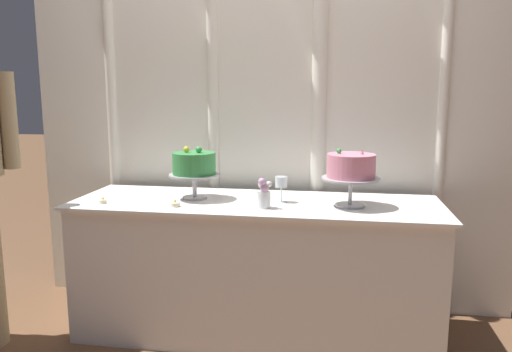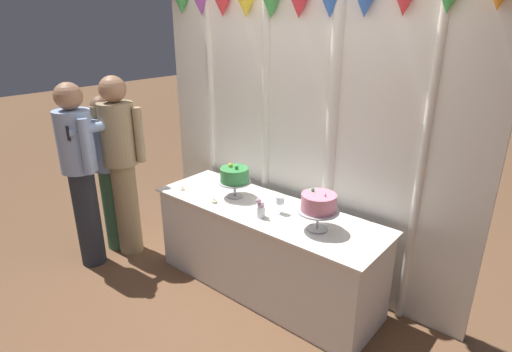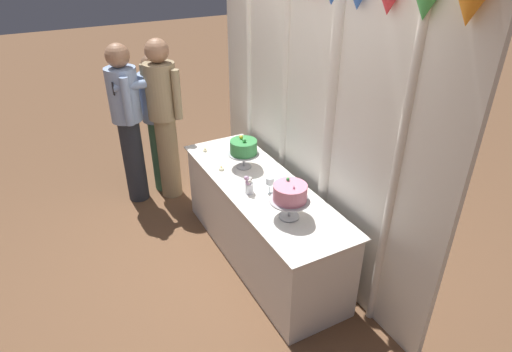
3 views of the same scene
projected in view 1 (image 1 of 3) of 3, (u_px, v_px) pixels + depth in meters
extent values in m
plane|color=brown|center=(253.00, 340.00, 2.76)|extent=(24.00, 24.00, 0.00)
cube|color=white|center=(267.00, 90.00, 3.05)|extent=(3.05, 0.04, 2.77)
cylinder|color=white|center=(111.00, 90.00, 3.19)|extent=(0.06, 0.06, 2.77)
cylinder|color=white|center=(213.00, 90.00, 3.08)|extent=(0.07, 0.07, 2.77)
cylinder|color=white|center=(319.00, 90.00, 2.97)|extent=(0.09, 0.09, 2.77)
cylinder|color=white|center=(444.00, 90.00, 2.86)|extent=(0.06, 0.06, 2.77)
cube|color=white|center=(256.00, 269.00, 2.79)|extent=(1.99, 0.61, 0.76)
cube|color=white|center=(256.00, 203.00, 2.73)|extent=(2.04, 0.66, 0.01)
cylinder|color=#B2B2B7|center=(195.00, 198.00, 2.79)|extent=(0.14, 0.14, 0.01)
cylinder|color=#B2B2B7|center=(195.00, 186.00, 2.78)|extent=(0.02, 0.02, 0.12)
cylinder|color=#B2B2B7|center=(194.00, 175.00, 2.77)|extent=(0.29, 0.29, 0.01)
cylinder|color=#388E47|center=(194.00, 163.00, 2.76)|extent=(0.24, 0.24, 0.12)
sphere|color=green|center=(199.00, 150.00, 2.73)|extent=(0.04, 0.04, 0.04)
sphere|color=yellow|center=(186.00, 149.00, 2.75)|extent=(0.03, 0.03, 0.03)
cylinder|color=#B2B2B7|center=(350.00, 205.00, 2.60)|extent=(0.15, 0.15, 0.01)
cylinder|color=#B2B2B7|center=(350.00, 192.00, 2.59)|extent=(0.02, 0.02, 0.13)
cylinder|color=#B2B2B7|center=(351.00, 178.00, 2.58)|extent=(0.31, 0.31, 0.01)
cylinder|color=pink|center=(351.00, 166.00, 2.57)|extent=(0.25, 0.25, 0.12)
cone|color=pink|center=(362.00, 152.00, 2.54)|extent=(0.02, 0.02, 0.03)
sphere|color=green|center=(339.00, 151.00, 2.58)|extent=(0.03, 0.03, 0.03)
cylinder|color=silver|center=(281.00, 202.00, 2.70)|extent=(0.06, 0.06, 0.00)
cylinder|color=silver|center=(281.00, 194.00, 2.70)|extent=(0.01, 0.01, 0.08)
cylinder|color=silver|center=(281.00, 182.00, 2.68)|extent=(0.07, 0.07, 0.06)
cylinder|color=silver|center=(264.00, 199.00, 2.56)|extent=(0.07, 0.07, 0.09)
sphere|color=#CC9EC6|center=(262.00, 182.00, 2.52)|extent=(0.04, 0.04, 0.04)
sphere|color=white|center=(262.00, 184.00, 2.56)|extent=(0.04, 0.04, 0.04)
sphere|color=#CC9EC6|center=(265.00, 188.00, 2.53)|extent=(0.04, 0.04, 0.04)
sphere|color=#CC9EC6|center=(262.00, 181.00, 2.53)|extent=(0.03, 0.03, 0.03)
sphere|color=white|center=(269.00, 184.00, 2.53)|extent=(0.03, 0.03, 0.03)
cylinder|color=beige|center=(103.00, 202.00, 2.68)|extent=(0.04, 0.04, 0.02)
sphere|color=#F9CC4C|center=(103.00, 198.00, 2.67)|extent=(0.01, 0.01, 0.01)
cylinder|color=beige|center=(175.00, 205.00, 2.60)|extent=(0.05, 0.05, 0.02)
sphere|color=#F9CC4C|center=(175.00, 201.00, 2.59)|extent=(0.01, 0.01, 0.01)
cylinder|color=#9E8966|center=(9.00, 121.00, 2.59)|extent=(0.08, 0.08, 0.51)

